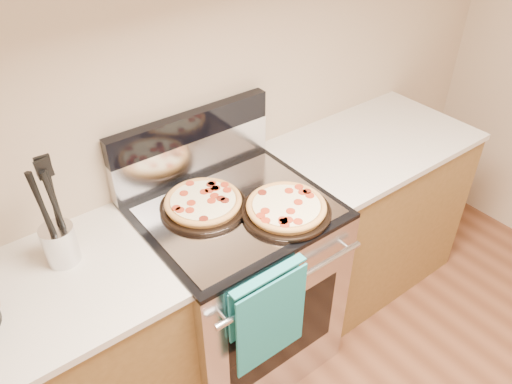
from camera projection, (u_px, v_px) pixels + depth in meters
wall_back at (181, 81)px, 2.00m from camera, size 4.00×0.00×4.00m
range_body at (237, 287)px, 2.31m from camera, size 0.76×0.68×0.90m
oven_window at (283, 334)px, 2.10m from camera, size 0.56×0.01×0.40m
cooktop at (235, 210)px, 2.04m from camera, size 0.76×0.68×0.02m
backsplash_lower at (193, 157)px, 2.18m from camera, size 0.76×0.06×0.18m
backsplash_upper at (190, 126)px, 2.09m from camera, size 0.76×0.06×0.12m
oven_handle at (293, 282)px, 1.87m from camera, size 0.70×0.03×0.03m
dish_towel at (268, 315)px, 1.87m from camera, size 0.32×0.05×0.42m
foil_sheet at (239, 211)px, 2.01m from camera, size 0.70×0.55×0.01m
countertop_left at (12, 310)px, 1.64m from camera, size 1.02×0.64×0.03m
cabinet_right at (363, 213)px, 2.77m from camera, size 1.00×0.62×0.88m
countertop_right at (374, 143)px, 2.50m from camera, size 1.02×0.64×0.03m
pepperoni_pizza_back at (203, 203)px, 2.01m from camera, size 0.43×0.43×0.05m
pepperoni_pizza_front at (286, 208)px, 1.98m from camera, size 0.45×0.45×0.05m
utensil_crock at (60, 244)px, 1.76m from camera, size 0.13×0.13×0.15m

